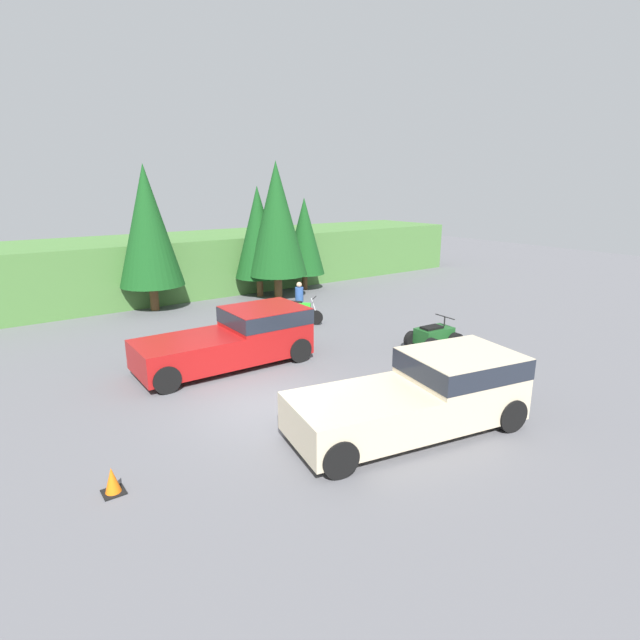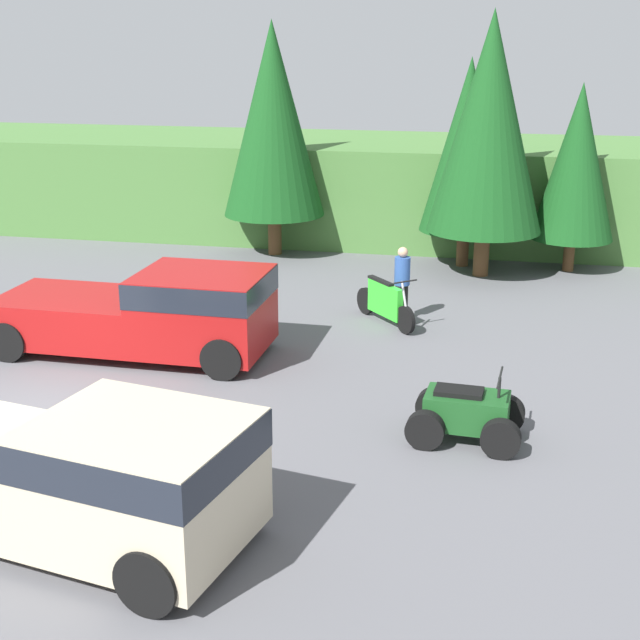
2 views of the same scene
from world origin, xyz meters
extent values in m
plane|color=#5B5B60|center=(0.00, 0.00, 0.00)|extent=(80.00, 80.00, 0.00)
cube|color=#477538|center=(0.00, 16.00, 1.52)|extent=(44.00, 6.00, 3.05)
cylinder|color=brown|center=(1.04, 12.45, 0.61)|extent=(0.40, 0.40, 1.21)
cone|color=#144719|center=(1.04, 12.45, 3.98)|extent=(2.97, 2.97, 5.53)
cylinder|color=brown|center=(6.64, 12.19, 0.52)|extent=(0.35, 0.35, 1.04)
cone|color=#144719|center=(6.64, 12.19, 3.40)|extent=(2.54, 2.54, 4.73)
cylinder|color=brown|center=(7.20, 11.21, 0.63)|extent=(0.42, 0.42, 1.26)
cone|color=#144719|center=(7.20, 11.21, 4.11)|extent=(3.07, 3.07, 5.72)
cylinder|color=brown|center=(9.58, 12.22, 0.46)|extent=(0.31, 0.31, 0.92)
cone|color=#144719|center=(9.58, 12.22, 3.03)|extent=(2.26, 2.26, 4.21)
cube|color=maroon|center=(1.91, 3.42, 1.02)|extent=(2.57, 2.23, 1.57)
cube|color=#1E232D|center=(1.91, 3.42, 1.53)|extent=(2.59, 2.25, 0.50)
cube|color=maroon|center=(-0.91, 3.46, 0.69)|extent=(3.13, 2.24, 0.93)
cylinder|color=black|center=(2.65, 4.42, 0.42)|extent=(0.83, 0.29, 0.83)
cylinder|color=black|center=(2.62, 2.39, 0.42)|extent=(0.83, 0.29, 0.83)
cylinder|color=black|center=(-1.91, 4.49, 0.42)|extent=(0.83, 0.29, 0.83)
cylinder|color=black|center=(-1.94, 2.46, 0.42)|extent=(0.83, 0.29, 0.83)
cube|color=beige|center=(3.48, -3.58, 1.02)|extent=(2.97, 2.65, 1.57)
cube|color=#1E232D|center=(3.48, -3.58, 1.53)|extent=(2.99, 2.67, 0.50)
cube|color=beige|center=(0.65, -3.03, 0.69)|extent=(3.54, 2.76, 0.93)
cylinder|color=black|center=(4.42, -2.73, 0.42)|extent=(0.87, 0.43, 0.83)
cylinder|color=black|center=(4.03, -4.72, 0.42)|extent=(0.87, 0.43, 0.83)
cylinder|color=black|center=(-0.18, -1.83, 0.42)|extent=(0.87, 0.43, 0.83)
cylinder|color=black|center=(-0.57, -3.82, 0.42)|extent=(0.87, 0.43, 0.83)
cylinder|color=black|center=(5.75, 5.82, 0.32)|extent=(0.49, 0.54, 0.63)
cylinder|color=black|center=(4.66, 7.08, 0.32)|extent=(0.49, 0.54, 0.63)
cube|color=green|center=(5.20, 6.45, 0.56)|extent=(0.93, 1.04, 0.74)
cylinder|color=#B7B7BC|center=(5.72, 5.85, 0.75)|extent=(0.24, 0.27, 0.84)
cylinder|color=black|center=(5.72, 5.85, 1.18)|extent=(0.48, 0.42, 0.04)
cube|color=black|center=(5.07, 6.60, 0.96)|extent=(0.70, 0.78, 0.06)
cylinder|color=black|center=(7.97, 1.09, 0.32)|extent=(0.65, 0.26, 0.63)
cylinder|color=black|center=(7.90, 0.09, 0.32)|extent=(0.65, 0.26, 0.63)
cylinder|color=black|center=(6.78, 1.17, 0.32)|extent=(0.65, 0.26, 0.63)
cylinder|color=black|center=(6.71, 0.16, 0.32)|extent=(0.65, 0.26, 0.63)
cube|color=#194C1E|center=(7.34, 0.63, 0.52)|extent=(1.39, 0.87, 0.56)
cylinder|color=black|center=(7.83, 0.59, 0.97)|extent=(0.05, 0.05, 0.35)
cylinder|color=black|center=(7.83, 0.59, 1.15)|extent=(0.10, 0.95, 0.04)
cube|color=black|center=(7.20, 0.64, 0.84)|extent=(0.80, 0.50, 0.08)
cylinder|color=black|center=(5.59, 6.83, 0.43)|extent=(0.25, 0.25, 0.86)
cylinder|color=black|center=(5.49, 6.66, 0.43)|extent=(0.25, 0.25, 0.86)
cylinder|color=#2D5199|center=(5.54, 6.74, 1.18)|extent=(0.49, 0.49, 0.65)
sphere|color=tan|center=(5.54, 6.74, 1.62)|extent=(0.32, 0.32, 0.23)
cube|color=black|center=(-4.49, -1.68, 0.01)|extent=(0.42, 0.42, 0.03)
cone|color=orange|center=(-4.49, -1.68, 0.28)|extent=(0.32, 0.32, 0.55)
camera|label=1|loc=(-6.24, -10.94, 5.84)|focal=28.00mm
camera|label=2|loc=(7.73, -12.89, 6.37)|focal=50.00mm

